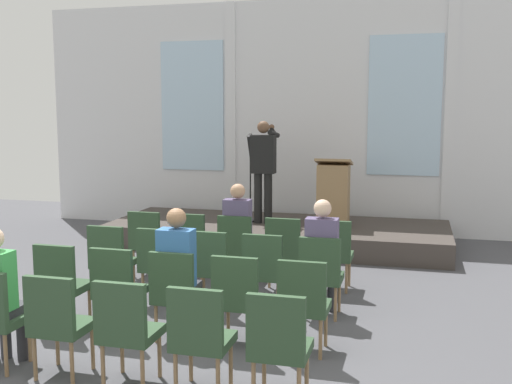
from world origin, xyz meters
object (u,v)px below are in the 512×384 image
(chair_r3_c1, at_px, (58,319))
(chair_r0_c4, at_px, (334,250))
(speaker, at_px, (263,164))
(chair_r2_c2, at_px, (176,290))
(chair_r0_c1, at_px, (191,242))
(chair_r3_c4, at_px, (279,341))
(chair_r2_c4, at_px, (304,300))
(chair_r1_c3, at_px, (265,268))
(chair_r2_c0, at_px, (61,280))
(chair_r1_c2, at_px, (211,264))
(chair_r1_c4, at_px, (321,271))
(chair_r0_c0, at_px, (148,239))
(chair_r3_c2, at_px, (127,326))
(chair_r0_c2, at_px, (237,245))
(chair_r1_c1, at_px, (159,260))
(audience_r2_c2, at_px, (178,267))
(chair_r1_c0, at_px, (110,257))
(chair_r0_c3, at_px, (284,247))
(chair_r2_c1, at_px, (117,285))
(chair_r2_c3, at_px, (238,295))
(chair_r3_c3, at_px, (200,333))
(mic_stand, at_px, (250,202))
(audience_r0_c2, at_px, (239,228))
(audience_r1_c4, at_px, (322,251))
(lectern, at_px, (333,194))

(chair_r3_c1, bearing_deg, chair_r0_c4, 58.68)
(speaker, height_order, chair_r2_c2, speaker)
(chair_r0_c1, distance_m, chair_r3_c4, 3.76)
(chair_r0_c1, distance_m, chair_r2_c4, 2.90)
(chair_r1_c3, height_order, chair_r2_c0, same)
(speaker, bearing_deg, chair_r3_c4, -74.60)
(chair_r1_c2, distance_m, chair_r2_c4, 1.69)
(chair_r0_c1, height_order, chair_r1_c4, same)
(chair_r0_c0, relative_size, chair_r3_c2, 1.00)
(chair_r0_c4, xyz_separation_m, chair_r1_c2, (-1.30, -1.07, 0.00))
(chair_r0_c2, bearing_deg, chair_r1_c1, -121.32)
(audience_r2_c2, bearing_deg, chair_r0_c4, 57.71)
(chair_r1_c1, height_order, audience_r2_c2, audience_r2_c2)
(chair_r0_c1, distance_m, chair_r1_c0, 1.25)
(speaker, height_order, chair_r0_c2, speaker)
(chair_r3_c1, bearing_deg, chair_r0_c2, 78.53)
(chair_r2_c0, relative_size, chair_r3_c2, 1.00)
(chair_r0_c3, distance_m, chair_r1_c3, 1.07)
(chair_r2_c1, distance_m, chair_r2_c3, 1.30)
(chair_r1_c3, distance_m, audience_r2_c2, 1.21)
(chair_r0_c1, bearing_deg, chair_r3_c1, -90.00)
(chair_r1_c1, height_order, chair_r3_c3, same)
(chair_r2_c0, bearing_deg, chair_r0_c4, 39.41)
(mic_stand, relative_size, chair_r3_c1, 1.65)
(chair_r1_c3, height_order, chair_r1_c4, same)
(audience_r0_c2, bearing_deg, chair_r3_c1, -101.20)
(mic_stand, height_order, chair_r0_c1, mic_stand)
(audience_r1_c4, height_order, chair_r3_c1, audience_r1_c4)
(chair_r3_c2, bearing_deg, chair_r3_c4, 0.00)
(chair_r2_c0, bearing_deg, chair_r3_c3, -28.71)
(chair_r2_c2, relative_size, chair_r3_c4, 1.00)
(chair_r0_c0, distance_m, chair_r1_c2, 1.69)
(chair_r3_c1, bearing_deg, chair_r2_c1, 90.00)
(chair_r1_c1, xyz_separation_m, audience_r1_c4, (1.96, 0.08, 0.21))
(chair_r2_c0, bearing_deg, lectern, 63.83)
(audience_r2_c2, bearing_deg, chair_r2_c2, -90.00)
(chair_r1_c1, bearing_deg, chair_r0_c0, 121.32)
(chair_r0_c3, distance_m, chair_r2_c2, 2.24)
(chair_r1_c1, relative_size, chair_r2_c4, 1.00)
(chair_r1_c2, distance_m, audience_r1_c4, 1.32)
(chair_r2_c0, distance_m, chair_r3_c4, 2.82)
(chair_r0_c1, distance_m, chair_r1_c2, 1.25)
(chair_r2_c1, bearing_deg, chair_r0_c2, 73.08)
(speaker, bearing_deg, audience_r1_c4, -65.57)
(chair_r1_c3, distance_m, chair_r3_c3, 2.14)
(chair_r1_c3, height_order, chair_r3_c1, same)
(chair_r0_c1, height_order, chair_r0_c2, same)
(audience_r0_c2, height_order, audience_r1_c4, audience_r0_c2)
(chair_r0_c2, bearing_deg, audience_r1_c4, -37.24)
(audience_r2_c2, distance_m, chair_r2_c3, 0.69)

